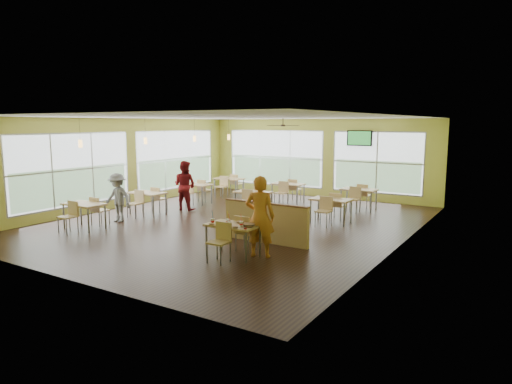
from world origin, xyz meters
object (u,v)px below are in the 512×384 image
Objects in this scene: main_table at (233,229)px; half_wall_divider at (266,222)px; man_plaid at (260,217)px; food_basket at (249,225)px.

half_wall_divider reaches higher than main_table.
main_table is at bearing 10.80° from man_plaid.
man_plaid is 0.37m from food_basket.
half_wall_divider is (0.00, 1.45, -0.11)m from main_table.
main_table is 0.63× the size of half_wall_divider.
main_table is at bearing -90.00° from half_wall_divider.
food_basket is at bearing 54.44° from man_plaid.
main_table is 0.68m from man_plaid.
man_plaid is at bearing -65.26° from half_wall_divider.
man_plaid reaches higher than main_table.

